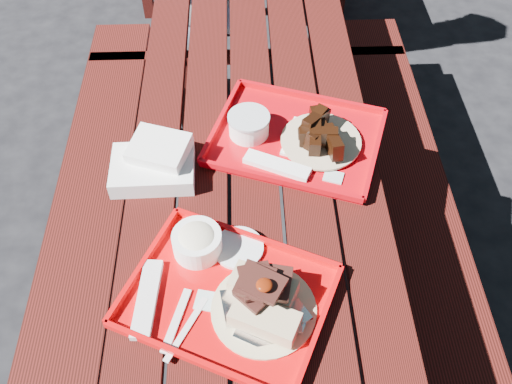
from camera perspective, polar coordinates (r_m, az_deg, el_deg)
ground at (r=2.31m, az=-0.13°, el=-10.17°), size 60.00×60.00×0.00m
picnic_table_near at (r=1.84m, az=-0.16°, el=-1.56°), size 1.41×2.40×0.75m
near_tray at (r=1.42m, az=-2.52°, el=-9.18°), size 0.59×0.54×0.15m
far_tray at (r=1.75m, az=3.70°, el=5.56°), size 0.60×0.53×0.08m
white_cloth at (r=1.68m, az=-10.09°, el=2.86°), size 0.24×0.21×0.10m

